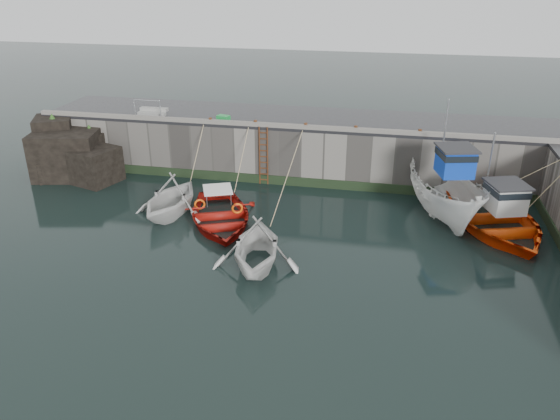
% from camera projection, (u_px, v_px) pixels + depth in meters
% --- Properties ---
extents(ground, '(120.00, 120.00, 0.00)m').
position_uv_depth(ground, '(255.00, 282.00, 20.63)').
color(ground, black).
rests_on(ground, ground).
extents(quay_back, '(30.00, 5.00, 3.00)m').
position_uv_depth(quay_back, '(308.00, 146.00, 31.16)').
color(quay_back, slate).
rests_on(quay_back, ground).
extents(road_back, '(30.00, 5.00, 0.16)m').
position_uv_depth(road_back, '(309.00, 119.00, 30.51)').
color(road_back, black).
rests_on(road_back, quay_back).
extents(kerb_back, '(30.00, 0.30, 0.20)m').
position_uv_depth(kerb_back, '(302.00, 127.00, 28.34)').
color(kerb_back, slate).
rests_on(kerb_back, road_back).
extents(algae_back, '(30.00, 0.08, 0.50)m').
position_uv_depth(algae_back, '(300.00, 182.00, 29.41)').
color(algae_back, black).
rests_on(algae_back, ground).
extents(rock_outcrop, '(5.85, 4.24, 3.41)m').
position_uv_depth(rock_outcrop, '(71.00, 153.00, 30.63)').
color(rock_outcrop, black).
rests_on(rock_outcrop, ground).
extents(ladder, '(0.51, 0.08, 3.20)m').
position_uv_depth(ladder, '(263.00, 156.00, 29.19)').
color(ladder, '#3F1E0F').
rests_on(ladder, ground).
extents(boat_near_white, '(4.25, 4.78, 2.31)m').
position_uv_depth(boat_near_white, '(172.00, 214.00, 26.24)').
color(boat_near_white, silver).
rests_on(boat_near_white, ground).
extents(boat_near_white_rope, '(0.04, 3.50, 3.10)m').
position_uv_depth(boat_near_white_rope, '(198.00, 186.00, 29.51)').
color(boat_near_white_rope, tan).
rests_on(boat_near_white_rope, ground).
extents(boat_near_blue, '(5.92, 6.80, 1.18)m').
position_uv_depth(boat_near_blue, '(220.00, 222.00, 25.41)').
color(boat_near_blue, '#A2150D').
rests_on(boat_near_blue, ground).
extents(boat_near_blue_rope, '(0.04, 3.78, 3.10)m').
position_uv_depth(boat_near_blue_rope, '(242.00, 191.00, 28.86)').
color(boat_near_blue_rope, tan).
rests_on(boat_near_blue_rope, ground).
extents(boat_near_blacktrim, '(4.41, 4.91, 2.30)m').
position_uv_depth(boat_near_blacktrim, '(257.00, 265.00, 21.84)').
color(boat_near_blacktrim, silver).
rests_on(boat_near_blacktrim, ground).
extents(boat_near_blacktrim_rope, '(0.04, 6.73, 3.10)m').
position_uv_depth(boat_near_blacktrim_rope, '(284.00, 208.00, 26.83)').
color(boat_near_blacktrim_rope, tan).
rests_on(boat_near_blacktrim_rope, ground).
extents(boat_far_white, '(4.21, 7.35, 5.67)m').
position_uv_depth(boat_far_white, '(446.00, 194.00, 25.61)').
color(boat_far_white, silver).
rests_on(boat_far_white, ground).
extents(boat_far_orange, '(6.97, 8.28, 4.47)m').
position_uv_depth(boat_far_orange, '(495.00, 218.00, 24.72)').
color(boat_far_orange, '#FF4C0D').
rests_on(boat_far_orange, ground).
extents(fish_crate, '(0.76, 0.59, 0.28)m').
position_uv_depth(fish_crate, '(223.00, 118.00, 29.78)').
color(fish_crate, '#1A913A').
rests_on(fish_crate, road_back).
extents(railing, '(1.60, 1.05, 1.00)m').
position_uv_depth(railing, '(153.00, 111.00, 30.89)').
color(railing, '#A5A8AD').
rests_on(railing, road_back).
extents(bollard_a, '(0.18, 0.18, 0.28)m').
position_uv_depth(bollard_a, '(210.00, 120.00, 29.34)').
color(bollard_a, '#3F1E0F').
rests_on(bollard_a, road_back).
extents(bollard_b, '(0.18, 0.18, 0.28)m').
position_uv_depth(bollard_b, '(255.00, 123.00, 28.87)').
color(bollard_b, '#3F1E0F').
rests_on(bollard_b, road_back).
extents(bollard_c, '(0.18, 0.18, 0.28)m').
position_uv_depth(bollard_c, '(306.00, 126.00, 28.38)').
color(bollard_c, '#3F1E0F').
rests_on(bollard_c, road_back).
extents(bollard_d, '(0.18, 0.18, 0.28)m').
position_uv_depth(bollard_d, '(356.00, 128.00, 27.90)').
color(bollard_d, '#3F1E0F').
rests_on(bollard_d, road_back).
extents(bollard_e, '(0.18, 0.18, 0.28)m').
position_uv_depth(bollard_e, '(420.00, 132.00, 27.30)').
color(bollard_e, '#3F1E0F').
rests_on(bollard_e, road_back).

